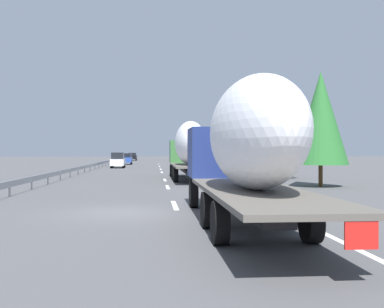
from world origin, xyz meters
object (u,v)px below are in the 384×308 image
object	(u,v)px
truck_lead	(189,147)
truck_trailing	(245,145)
car_blue_sedan	(126,159)
road_sign	(201,152)
car_black_suv	(133,157)
car_white_van	(118,160)

from	to	relation	value
truck_lead	truck_trailing	xyz separation A→B (m)	(-21.48, -0.00, -0.08)
truck_trailing	car_blue_sedan	distance (m)	63.36
car_blue_sedan	road_sign	size ratio (longest dim) A/B	1.49
car_black_suv	road_sign	bearing A→B (deg)	-168.25
truck_lead	road_sign	size ratio (longest dim) A/B	4.56
truck_trailing	road_sign	size ratio (longest dim) A/B	4.55
car_white_van	road_sign	xyz separation A→B (m)	(-4.33, -10.35, 1.05)
truck_trailing	car_black_suv	xyz separation A→B (m)	(93.79, 7.45, -1.48)
truck_trailing	car_black_suv	world-z (taller)	truck_trailing
car_blue_sedan	car_white_van	xyz separation A→B (m)	(-15.57, 0.13, 0.06)
car_white_van	truck_trailing	bearing A→B (deg)	-171.29
truck_lead	car_blue_sedan	size ratio (longest dim) A/B	3.05
truck_trailing	car_white_van	distance (m)	47.94
truck_lead	road_sign	bearing A→B (deg)	-8.18
car_blue_sedan	car_black_suv	bearing A→B (deg)	0.62
truck_lead	car_white_van	xyz separation A→B (m)	(25.89, 7.25, -1.48)
truck_lead	car_blue_sedan	distance (m)	42.09
car_white_van	road_sign	world-z (taller)	road_sign
truck_lead	car_black_suv	xyz separation A→B (m)	(72.31, 7.45, -1.56)
car_blue_sedan	road_sign	world-z (taller)	road_sign
car_white_van	road_sign	bearing A→B (deg)	-112.68
truck_lead	car_white_van	bearing A→B (deg)	15.66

